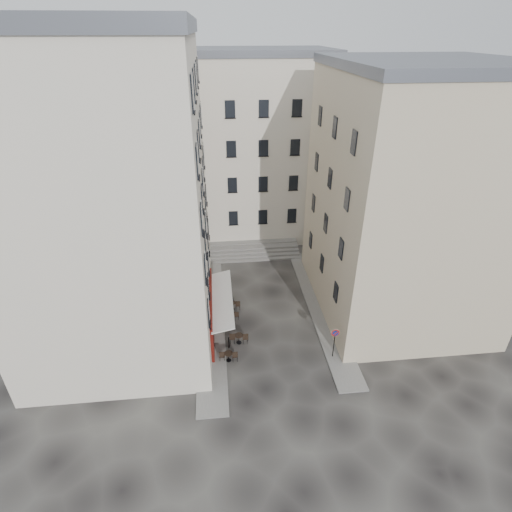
{
  "coord_description": "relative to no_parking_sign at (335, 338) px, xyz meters",
  "views": [
    {
      "loc": [
        -3.58,
        -22.97,
        20.25
      ],
      "look_at": [
        -0.74,
        4.0,
        4.69
      ],
      "focal_mm": 28.0,
      "sensor_mm": 36.0,
      "label": 1
    }
  ],
  "objects": [
    {
      "name": "building_left",
      "position": [
        -14.47,
        5.78,
        8.51
      ],
      "size": [
        12.2,
        16.2,
        20.6
      ],
      "color": "beige",
      "rests_on": "ground"
    },
    {
      "name": "bollard_mid",
      "position": [
        -7.22,
        5.28,
        -1.28
      ],
      "size": [
        0.12,
        0.12,
        0.98
      ],
      "color": "black",
      "rests_on": "ground"
    },
    {
      "name": "no_parking_sign",
      "position": [
        0.0,
        0.0,
        0.0
      ],
      "size": [
        0.58,
        0.1,
        2.54
      ],
      "rotation": [
        0.0,
        0.0,
        -0.04
      ],
      "color": "black",
      "rests_on": "ground"
    },
    {
      "name": "building_back",
      "position": [
        -4.97,
        21.78,
        7.51
      ],
      "size": [
        18.2,
        10.2,
        18.6
      ],
      "color": "beige",
      "rests_on": "ground"
    },
    {
      "name": "bistro_table_c",
      "position": [
        -6.86,
        4.99,
        -1.39
      ],
      "size": [
        1.16,
        0.54,
        0.81
      ],
      "color": "black",
      "rests_on": "ground"
    },
    {
      "name": "bistro_table_a",
      "position": [
        -7.3,
        0.48,
        -1.34
      ],
      "size": [
        1.28,
        0.6,
        0.9
      ],
      "color": "black",
      "rests_on": "ground"
    },
    {
      "name": "bistro_table_e",
      "position": [
        -7.34,
        7.26,
        -1.37
      ],
      "size": [
        1.19,
        0.56,
        0.84
      ],
      "color": "black",
      "rests_on": "ground"
    },
    {
      "name": "ground",
      "position": [
        -3.97,
        2.78,
        -1.8
      ],
      "size": [
        90.0,
        90.0,
        0.0
      ],
      "primitive_type": "plane",
      "color": "black",
      "rests_on": "ground"
    },
    {
      "name": "pedestrian",
      "position": [
        -6.85,
        6.3,
        -1.0
      ],
      "size": [
        0.66,
        0.51,
        1.6
      ],
      "primitive_type": "imported",
      "rotation": [
        0.0,
        0.0,
        3.39
      ],
      "color": "black",
      "rests_on": "ground"
    },
    {
      "name": "building_right",
      "position": [
        6.53,
        6.28,
        7.51
      ],
      "size": [
        12.2,
        14.2,
        18.6
      ],
      "color": "#C2AF90",
      "rests_on": "ground"
    },
    {
      "name": "bistro_table_d",
      "position": [
        -6.73,
        6.3,
        -1.34
      ],
      "size": [
        1.28,
        0.6,
        0.9
      ],
      "color": "black",
      "rests_on": "ground"
    },
    {
      "name": "bistro_table_b",
      "position": [
        -6.46,
        2.21,
        -1.31
      ],
      "size": [
        1.36,
        0.64,
        0.96
      ],
      "color": "black",
      "rests_on": "ground"
    },
    {
      "name": "cafe_storefront",
      "position": [
        -8.28,
        3.78,
        0.08
      ],
      "size": [
        1.74,
        7.3,
        3.5
      ],
      "color": "#451109",
      "rests_on": "ground"
    },
    {
      "name": "stone_steps",
      "position": [
        -3.97,
        15.36,
        -1.4
      ],
      "size": [
        9.0,
        3.15,
        0.8
      ],
      "color": "slate",
      "rests_on": "ground"
    },
    {
      "name": "sidewalk_left",
      "position": [
        -8.47,
        6.78,
        -1.74
      ],
      "size": [
        2.0,
        22.0,
        0.12
      ],
      "primitive_type": "cube",
      "color": "slate",
      "rests_on": "ground"
    },
    {
      "name": "bollard_far",
      "position": [
        -7.22,
        8.78,
        -1.28
      ],
      "size": [
        0.12,
        0.12,
        0.98
      ],
      "color": "black",
      "rests_on": "ground"
    },
    {
      "name": "bollard_near",
      "position": [
        -7.22,
        1.78,
        -1.28
      ],
      "size": [
        0.12,
        0.12,
        0.98
      ],
      "color": "black",
      "rests_on": "ground"
    },
    {
      "name": "sidewalk_right",
      "position": [
        0.53,
        5.78,
        -1.74
      ],
      "size": [
        2.0,
        18.0,
        0.12
      ],
      "primitive_type": "cube",
      "color": "slate",
      "rests_on": "ground"
    }
  ]
}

